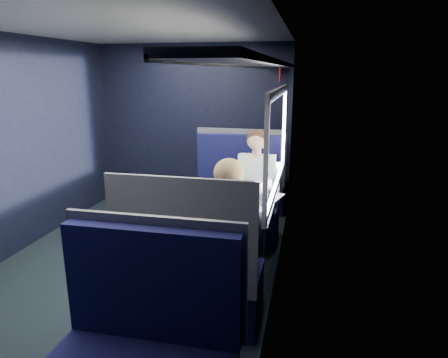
% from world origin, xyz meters
% --- Properties ---
extents(ground, '(2.80, 4.20, 0.01)m').
position_xyz_m(ground, '(0.00, 0.00, -0.01)').
color(ground, black).
extents(room_shell, '(3.00, 4.40, 2.40)m').
position_xyz_m(room_shell, '(0.02, 0.00, 1.48)').
color(room_shell, black).
rests_on(room_shell, ground).
extents(table, '(0.62, 1.00, 0.74)m').
position_xyz_m(table, '(1.03, 0.00, 0.66)').
color(table, '#54565E').
rests_on(table, ground).
extents(seat_bay_near, '(1.04, 0.62, 1.26)m').
position_xyz_m(seat_bay_near, '(0.84, 0.87, 0.42)').
color(seat_bay_near, '#0B0B34').
rests_on(seat_bay_near, ground).
extents(seat_bay_far, '(1.04, 0.62, 1.26)m').
position_xyz_m(seat_bay_far, '(0.85, -0.87, 0.41)').
color(seat_bay_far, '#0B0B34').
rests_on(seat_bay_far, ground).
extents(seat_row_front, '(1.04, 0.51, 1.16)m').
position_xyz_m(seat_row_front, '(0.85, 1.80, 0.41)').
color(seat_row_front, '#0B0B34').
rests_on(seat_row_front, ground).
extents(man, '(0.53, 0.56, 1.32)m').
position_xyz_m(man, '(1.10, 0.70, 0.72)').
color(man, black).
rests_on(man, ground).
extents(woman, '(0.53, 0.56, 1.32)m').
position_xyz_m(woman, '(1.10, -0.71, 0.73)').
color(woman, black).
rests_on(woman, ground).
extents(papers, '(0.75, 0.92, 0.01)m').
position_xyz_m(papers, '(1.08, 0.00, 0.74)').
color(papers, white).
rests_on(papers, table).
extents(laptop, '(0.30, 0.34, 0.21)m').
position_xyz_m(laptop, '(1.24, -0.01, 0.80)').
color(laptop, silver).
rests_on(laptop, table).
extents(bottle_small, '(0.06, 0.06, 0.21)m').
position_xyz_m(bottle_small, '(1.27, 0.31, 0.83)').
color(bottle_small, silver).
rests_on(bottle_small, table).
extents(cup, '(0.07, 0.07, 0.09)m').
position_xyz_m(cup, '(1.22, 0.44, 0.78)').
color(cup, white).
rests_on(cup, table).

